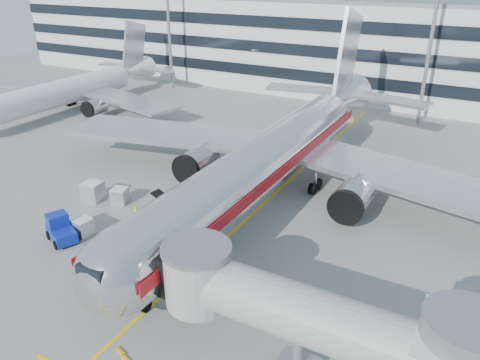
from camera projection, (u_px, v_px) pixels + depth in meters
The scene contains 14 objects.
ground at pixel (212, 251), 36.59m from camera, with size 180.00×180.00×0.00m, color gray.
lead_in_line at pixel (268, 200), 44.53m from camera, with size 0.25×70.00×0.01m, color yellow.
main_jet at pixel (277, 153), 44.12m from camera, with size 50.95×48.70×16.06m.
jet_bridge at pixel (331, 329), 23.24m from camera, with size 17.80×4.50×7.00m.
terminal at pixel (393, 47), 79.32m from camera, with size 150.00×24.25×15.60m.
light_mast_west at pixel (167, 1), 79.19m from camera, with size 2.40×1.20×25.45m.
light_mast_centre at pixel (436, 12), 60.17m from camera, with size 2.40×1.20×25.45m.
second_jet at pixel (71, 90), 70.85m from camera, with size 38.21×36.52×12.04m.
belt_loader at pixel (169, 211), 41.32m from camera, with size 4.55×2.07×2.14m.
baggage_tug at pixel (61, 230), 37.71m from camera, with size 3.34×2.75×2.19m.
cargo_container_left at pixel (93, 191), 44.19m from camera, with size 1.92×1.92×1.80m.
cargo_container_right at pixel (120, 196), 43.74m from camera, with size 1.72×1.72×1.47m.
cargo_container_front at pixel (83, 227), 38.48m from camera, with size 1.53×1.53×1.47m.
ramp_worker at pixel (136, 215), 40.02m from camera, with size 0.63×0.41×1.73m, color #9FFE1A.
Camera 1 is at (16.97, -25.94, 20.35)m, focal length 35.00 mm.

